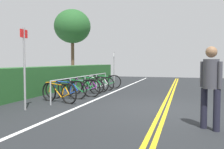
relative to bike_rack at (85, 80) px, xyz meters
name	(u,v)px	position (x,y,z in m)	size (l,w,h in m)	color
ground_plane	(164,110)	(-2.48, -3.67, -0.63)	(30.67, 12.16, 0.05)	#232628
centre_line_yellow_inner	(167,109)	(-2.48, -3.75, -0.61)	(27.60, 0.10, 0.00)	gold
centre_line_yellow_outer	(162,109)	(-2.48, -3.59, -0.61)	(27.60, 0.10, 0.00)	gold
bike_lane_stripe_white	(84,104)	(-2.48, -1.04, -0.61)	(27.60, 0.12, 0.00)	white
bike_rack	(85,80)	(0.00, 0.00, 0.00)	(5.85, 0.05, 0.82)	#9EA0A5
bicycle_0	(59,93)	(-2.36, 0.00, -0.26)	(0.64, 1.66, 0.74)	black
bicycle_1	(66,90)	(-1.56, 0.14, -0.25)	(0.46, 1.70, 0.76)	black
bicycle_2	(79,88)	(-0.86, -0.08, -0.24)	(0.46, 1.86, 0.78)	black
bicycle_3	(86,86)	(0.06, -0.02, -0.28)	(0.63, 1.59, 0.71)	black
bicycle_4	(91,84)	(0.75, 0.03, -0.24)	(0.46, 1.81, 0.79)	black
bicycle_5	(98,83)	(1.54, -0.07, -0.26)	(0.46, 1.73, 0.74)	black
bicycle_6	(105,82)	(2.38, -0.14, -0.25)	(0.64, 1.71, 0.77)	black
pedestrian	(211,82)	(-4.50, -4.77, 0.41)	(0.33, 0.41, 1.76)	#1E1E2D
sign_post_near	(24,61)	(-3.86, 0.28, 0.85)	(0.36, 0.06, 2.44)	gray
sign_post_far	(114,65)	(3.97, -0.20, 0.63)	(0.36, 0.10, 2.04)	gray
hedge_backdrop	(60,77)	(1.50, 2.05, -0.01)	(14.80, 1.06, 1.20)	#235626
tree_mid	(72,27)	(7.33, 4.17, 3.56)	(2.83, 2.83, 5.50)	brown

